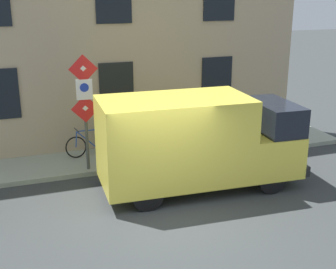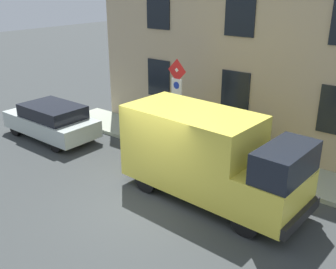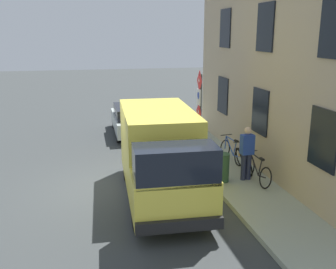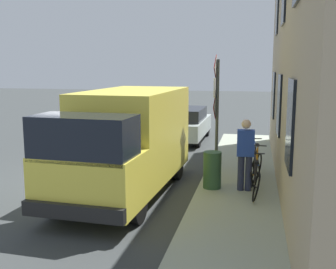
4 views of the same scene
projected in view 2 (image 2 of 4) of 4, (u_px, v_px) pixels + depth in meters
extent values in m
plane|color=#363A3B|center=(144.00, 202.00, 11.16)|extent=(80.00, 80.00, 0.00)
cube|color=#9EA692|center=(218.00, 154.00, 14.06)|extent=(1.93, 14.70, 0.14)
cube|color=tan|center=(242.00, 57.00, 13.83)|extent=(0.70, 12.70, 6.70)
cube|color=black|center=(235.00, 92.00, 14.00)|extent=(0.06, 1.10, 1.50)
cube|color=black|center=(159.00, 78.00, 16.01)|extent=(0.06, 1.10, 1.50)
cube|color=black|center=(240.00, 13.00, 13.03)|extent=(0.06, 1.10, 1.50)
cube|color=black|center=(158.00, 9.00, 15.04)|extent=(0.06, 1.10, 1.50)
cylinder|color=#474C47|center=(178.00, 108.00, 13.68)|extent=(0.09, 0.09, 3.14)
pyramid|color=silver|center=(176.00, 71.00, 13.15)|extent=(0.08, 0.50, 0.50)
pyramid|color=red|center=(177.00, 71.00, 13.15)|extent=(0.06, 0.56, 0.56)
cube|color=white|center=(177.00, 87.00, 13.36)|extent=(0.07, 0.44, 0.56)
cylinder|color=#1933B2|center=(176.00, 85.00, 13.32)|extent=(0.03, 0.24, 0.24)
pyramid|color=silver|center=(176.00, 103.00, 13.55)|extent=(0.08, 0.50, 0.50)
pyramid|color=red|center=(176.00, 103.00, 13.55)|extent=(0.06, 0.56, 0.56)
cube|color=yellow|center=(192.00, 147.00, 11.27)|extent=(2.18, 3.89, 2.18)
cube|color=yellow|center=(274.00, 193.00, 9.88)|extent=(2.06, 1.49, 1.10)
cube|color=black|center=(285.00, 163.00, 9.43)|extent=(1.96, 1.07, 0.84)
cube|color=black|center=(301.00, 217.00, 9.56)|extent=(2.01, 0.26, 0.28)
cylinder|color=black|center=(279.00, 194.00, 10.83)|extent=(0.26, 0.77, 0.76)
cylinder|color=black|center=(246.00, 222.00, 9.59)|extent=(0.26, 0.77, 0.76)
cylinder|color=black|center=(184.00, 160.00, 12.86)|extent=(0.26, 0.77, 0.76)
cylinder|color=black|center=(146.00, 180.00, 11.62)|extent=(0.26, 0.77, 0.76)
cube|color=#B5C1BB|center=(51.00, 124.00, 15.57)|extent=(1.80, 4.02, 0.64)
cube|color=black|center=(53.00, 113.00, 15.27)|extent=(1.64, 2.42, 0.60)
cylinder|color=black|center=(16.00, 128.00, 15.88)|extent=(0.19, 0.60, 0.60)
cylinder|color=black|center=(48.00, 119.00, 17.01)|extent=(0.19, 0.60, 0.60)
cylinder|color=black|center=(56.00, 144.00, 14.34)|extent=(0.19, 0.60, 0.60)
cylinder|color=black|center=(89.00, 132.00, 15.47)|extent=(0.19, 0.60, 0.60)
torus|color=black|center=(239.00, 145.00, 13.86)|extent=(0.21, 0.67, 0.65)
torus|color=black|center=(268.00, 152.00, 13.30)|extent=(0.21, 0.67, 0.65)
cylinder|color=black|center=(248.00, 141.00, 13.61)|extent=(0.07, 0.60, 0.60)
cylinder|color=black|center=(251.00, 134.00, 13.47)|extent=(0.07, 0.73, 0.07)
cylinder|color=black|center=(258.00, 144.00, 13.42)|extent=(0.05, 0.19, 0.55)
cylinder|color=black|center=(262.00, 151.00, 13.43)|extent=(0.06, 0.43, 0.12)
cylinder|color=black|center=(240.00, 138.00, 13.76)|extent=(0.04, 0.09, 0.50)
cube|color=black|center=(261.00, 136.00, 13.26)|extent=(0.09, 0.20, 0.06)
cylinder|color=#262626|center=(241.00, 130.00, 13.64)|extent=(0.46, 0.05, 0.03)
torus|color=black|center=(215.00, 137.00, 14.51)|extent=(0.23, 0.67, 0.66)
torus|color=black|center=(239.00, 145.00, 13.84)|extent=(0.23, 0.67, 0.66)
cylinder|color=orange|center=(223.00, 134.00, 14.22)|extent=(0.09, 0.60, 0.60)
cylinder|color=orange|center=(225.00, 128.00, 14.07)|extent=(0.11, 0.73, 0.07)
cylinder|color=orange|center=(231.00, 137.00, 13.99)|extent=(0.05, 0.19, 0.55)
cylinder|color=orange|center=(234.00, 144.00, 13.99)|extent=(0.08, 0.43, 0.12)
cylinder|color=orange|center=(216.00, 131.00, 14.40)|extent=(0.04, 0.09, 0.50)
cube|color=black|center=(234.00, 130.00, 13.83)|extent=(0.10, 0.21, 0.06)
cylinder|color=#262626|center=(217.00, 124.00, 14.28)|extent=(0.46, 0.07, 0.03)
torus|color=black|center=(190.00, 132.00, 15.01)|extent=(0.24, 0.67, 0.66)
torus|color=black|center=(216.00, 137.00, 14.52)|extent=(0.24, 0.67, 0.66)
cylinder|color=blue|center=(198.00, 129.00, 14.78)|extent=(0.12, 0.60, 0.60)
cylinder|color=blue|center=(200.00, 122.00, 14.64)|extent=(0.14, 0.72, 0.07)
cylinder|color=blue|center=(207.00, 131.00, 14.62)|extent=(0.06, 0.19, 0.55)
cylinder|color=blue|center=(210.00, 137.00, 14.64)|extent=(0.10, 0.43, 0.12)
cylinder|color=blue|center=(191.00, 126.00, 14.91)|extent=(0.05, 0.09, 0.50)
cube|color=black|center=(209.00, 123.00, 14.47)|extent=(0.11, 0.21, 0.06)
cylinder|color=#262626|center=(192.00, 119.00, 14.79)|extent=(0.46, 0.10, 0.03)
cylinder|color=#262B47|center=(244.00, 145.00, 13.59)|extent=(0.16, 0.16, 0.85)
cylinder|color=#262B47|center=(241.00, 147.00, 13.45)|extent=(0.16, 0.16, 0.85)
cube|color=#2542A5|center=(244.00, 126.00, 13.26)|extent=(0.41, 0.28, 0.62)
sphere|color=beige|center=(245.00, 113.00, 13.09)|extent=(0.22, 0.22, 0.22)
cylinder|color=#2D5133|center=(230.00, 152.00, 12.96)|extent=(0.44, 0.44, 0.90)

